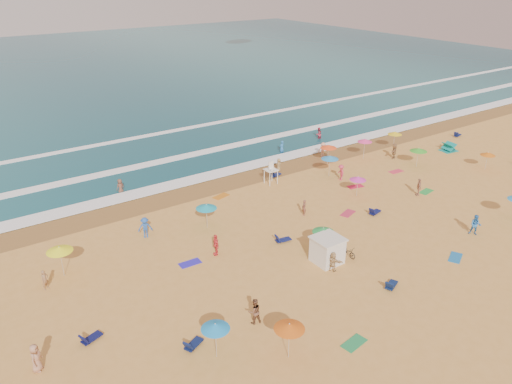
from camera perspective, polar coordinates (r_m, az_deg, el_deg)
ground at (r=45.00m, az=7.01°, el=-3.60°), size 220.00×220.00×0.00m
ocean at (r=118.40m, az=-21.33°, el=12.62°), size 220.00×140.00×0.18m
wet_sand at (r=54.00m, az=-1.69°, el=1.54°), size 220.00×220.00×0.00m
surf_foam at (r=61.06m, az=-6.20°, el=4.28°), size 200.00×18.70×0.05m
cabana at (r=39.08m, az=8.15°, el=-6.65°), size 2.00×2.00×2.00m
cabana_roof at (r=38.55m, az=8.24°, el=-5.30°), size 2.20×2.20×0.12m
bicycle at (r=40.35m, az=10.41°, el=-6.68°), size 0.67×1.68×0.87m
lifeguard_stand at (r=52.40m, az=1.71°, el=2.04°), size 1.20×1.20×2.10m
beach_umbrellas at (r=43.94m, az=8.00°, el=-1.20°), size 54.10×29.71×0.78m
loungers at (r=46.35m, az=10.77°, el=-2.75°), size 54.95×22.23×0.34m
towels at (r=44.34m, az=10.78°, el=-4.30°), size 40.64×24.10×0.03m
popup_tents at (r=62.19m, az=24.84°, el=2.95°), size 5.66×14.35×1.20m
beachgoers at (r=48.51m, az=4.86°, el=-0.21°), size 44.60×28.10×2.10m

